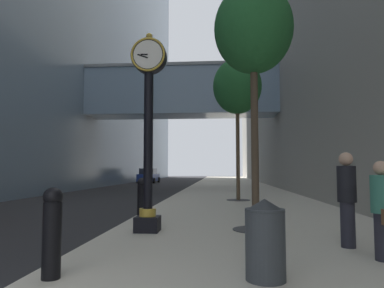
{
  "coord_description": "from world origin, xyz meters",
  "views": [
    {
      "loc": [
        2.63,
        -1.44,
        1.58
      ],
      "look_at": [
        1.07,
        18.1,
        3.0
      ],
      "focal_mm": 32.96,
      "sensor_mm": 36.0,
      "label": 1
    }
  ],
  "objects_px": {
    "car_blue_near": "(149,176)",
    "trash_bin": "(265,238)",
    "pedestrian_walking": "(382,208)",
    "bollard_nearest": "(52,230)",
    "street_tree_mid_near": "(237,87)",
    "street_clock": "(148,120)",
    "bollard_third": "(142,198)",
    "street_tree_near": "(253,31)",
    "pedestrian_by_clock": "(347,196)"
  },
  "relations": [
    {
      "from": "car_blue_near",
      "to": "trash_bin",
      "type": "bearing_deg",
      "value": -76.08
    },
    {
      "from": "trash_bin",
      "to": "car_blue_near",
      "type": "xyz_separation_m",
      "value": [
        -8.97,
        36.18,
        0.15
      ]
    },
    {
      "from": "trash_bin",
      "to": "pedestrian_walking",
      "type": "bearing_deg",
      "value": 29.58
    },
    {
      "from": "bollard_nearest",
      "to": "street_tree_mid_near",
      "type": "height_order",
      "value": "street_tree_mid_near"
    },
    {
      "from": "street_clock",
      "to": "bollard_third",
      "type": "distance_m",
      "value": 2.71
    },
    {
      "from": "street_clock",
      "to": "car_blue_near",
      "type": "xyz_separation_m",
      "value": [
        -6.7,
        32.77,
        -1.91
      ]
    },
    {
      "from": "street_tree_near",
      "to": "street_clock",
      "type": "bearing_deg",
      "value": -170.44
    },
    {
      "from": "pedestrian_walking",
      "to": "street_clock",
      "type": "bearing_deg",
      "value": 151.77
    },
    {
      "from": "car_blue_near",
      "to": "street_tree_near",
      "type": "bearing_deg",
      "value": -74.08
    },
    {
      "from": "street_clock",
      "to": "street_tree_near",
      "type": "distance_m",
      "value": 3.42
    },
    {
      "from": "bollard_third",
      "to": "pedestrian_walking",
      "type": "xyz_separation_m",
      "value": [
        4.8,
        -4.06,
        0.19
      ]
    },
    {
      "from": "bollard_nearest",
      "to": "trash_bin",
      "type": "height_order",
      "value": "bollard_nearest"
    },
    {
      "from": "bollard_third",
      "to": "street_tree_near",
      "type": "height_order",
      "value": "street_tree_near"
    },
    {
      "from": "bollard_third",
      "to": "car_blue_near",
      "type": "relative_size",
      "value": 0.28
    },
    {
      "from": "street_tree_near",
      "to": "street_tree_mid_near",
      "type": "bearing_deg",
      "value": 90.0
    },
    {
      "from": "bollard_nearest",
      "to": "street_tree_near",
      "type": "relative_size",
      "value": 0.2
    },
    {
      "from": "street_clock",
      "to": "pedestrian_by_clock",
      "type": "bearing_deg",
      "value": -18.35
    },
    {
      "from": "bollard_third",
      "to": "pedestrian_by_clock",
      "type": "height_order",
      "value": "pedestrian_by_clock"
    },
    {
      "from": "bollard_nearest",
      "to": "car_blue_near",
      "type": "distance_m",
      "value": 36.86
    },
    {
      "from": "street_tree_near",
      "to": "pedestrian_walking",
      "type": "relative_size",
      "value": 3.83
    },
    {
      "from": "street_clock",
      "to": "trash_bin",
      "type": "height_order",
      "value": "street_clock"
    },
    {
      "from": "bollard_third",
      "to": "street_tree_near",
      "type": "relative_size",
      "value": 0.2
    },
    {
      "from": "bollard_nearest",
      "to": "pedestrian_by_clock",
      "type": "xyz_separation_m",
      "value": [
        4.58,
        2.23,
        0.31
      ]
    },
    {
      "from": "trash_bin",
      "to": "pedestrian_walking",
      "type": "distance_m",
      "value": 2.3
    },
    {
      "from": "car_blue_near",
      "to": "street_clock",
      "type": "bearing_deg",
      "value": -78.44
    },
    {
      "from": "street_tree_mid_near",
      "to": "bollard_third",
      "type": "bearing_deg",
      "value": -114.33
    },
    {
      "from": "bollard_third",
      "to": "pedestrian_walking",
      "type": "relative_size",
      "value": 0.76
    },
    {
      "from": "street_tree_near",
      "to": "car_blue_near",
      "type": "height_order",
      "value": "street_tree_near"
    },
    {
      "from": "bollard_nearest",
      "to": "bollard_third",
      "type": "relative_size",
      "value": 1.0
    },
    {
      "from": "pedestrian_walking",
      "to": "street_tree_near",
      "type": "bearing_deg",
      "value": 122.53
    },
    {
      "from": "pedestrian_walking",
      "to": "pedestrian_by_clock",
      "type": "bearing_deg",
      "value": 102.85
    },
    {
      "from": "street_clock",
      "to": "street_tree_near",
      "type": "xyz_separation_m",
      "value": [
        2.53,
        0.43,
        2.26
      ]
    },
    {
      "from": "street_tree_near",
      "to": "car_blue_near",
      "type": "relative_size",
      "value": 1.39
    },
    {
      "from": "bollard_third",
      "to": "pedestrian_walking",
      "type": "bearing_deg",
      "value": -40.24
    },
    {
      "from": "street_tree_mid_near",
      "to": "street_tree_near",
      "type": "bearing_deg",
      "value": -90.0
    },
    {
      "from": "car_blue_near",
      "to": "bollard_nearest",
      "type": "bearing_deg",
      "value": -80.38
    },
    {
      "from": "street_clock",
      "to": "car_blue_near",
      "type": "height_order",
      "value": "street_clock"
    },
    {
      "from": "car_blue_near",
      "to": "pedestrian_walking",
      "type": "bearing_deg",
      "value": -72.64
    },
    {
      "from": "street_clock",
      "to": "car_blue_near",
      "type": "relative_size",
      "value": 1.09
    },
    {
      "from": "street_clock",
      "to": "street_tree_mid_near",
      "type": "xyz_separation_m",
      "value": [
        2.53,
        8.57,
        2.78
      ]
    },
    {
      "from": "street_tree_near",
      "to": "trash_bin",
      "type": "relative_size",
      "value": 5.74
    },
    {
      "from": "bollard_nearest",
      "to": "street_tree_mid_near",
      "type": "bearing_deg",
      "value": 75.81
    },
    {
      "from": "street_tree_near",
      "to": "pedestrian_walking",
      "type": "xyz_separation_m",
      "value": [
        1.73,
        -2.71,
        -4.03
      ]
    },
    {
      "from": "street_tree_mid_near",
      "to": "car_blue_near",
      "type": "height_order",
      "value": "street_tree_mid_near"
    },
    {
      "from": "bollard_nearest",
      "to": "pedestrian_walking",
      "type": "height_order",
      "value": "pedestrian_walking"
    },
    {
      "from": "street_clock",
      "to": "pedestrian_walking",
      "type": "bearing_deg",
      "value": -28.23
    },
    {
      "from": "street_tree_mid_near",
      "to": "trash_bin",
      "type": "height_order",
      "value": "street_tree_mid_near"
    },
    {
      "from": "street_tree_mid_near",
      "to": "trash_bin",
      "type": "bearing_deg",
      "value": -91.23
    },
    {
      "from": "street_clock",
      "to": "street_tree_near",
      "type": "height_order",
      "value": "street_tree_near"
    },
    {
      "from": "bollard_third",
      "to": "trash_bin",
      "type": "height_order",
      "value": "bollard_third"
    }
  ]
}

